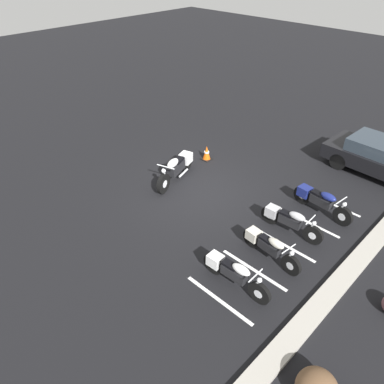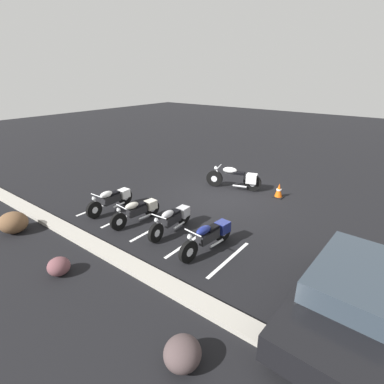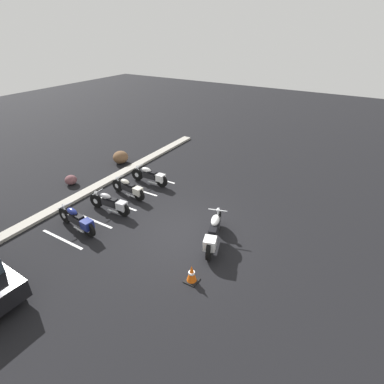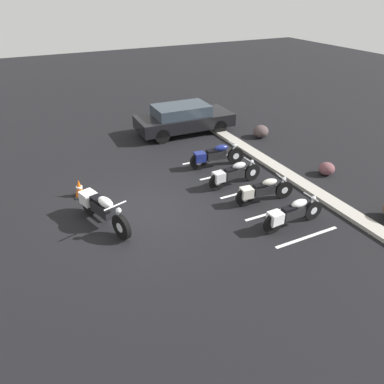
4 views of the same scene
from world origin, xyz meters
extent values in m
plane|color=black|center=(0.00, 0.00, 0.00)|extent=(60.00, 60.00, 0.00)
cylinder|color=black|center=(0.91, -0.84, 0.36)|extent=(0.73, 0.34, 0.72)
cylinder|color=silver|center=(0.91, -0.84, 0.36)|extent=(0.30, 0.21, 0.27)
cylinder|color=black|center=(-0.71, -1.34, 0.36)|extent=(0.73, 0.34, 0.72)
cylinder|color=silver|center=(-0.71, -1.34, 0.36)|extent=(0.30, 0.21, 0.27)
cube|color=black|center=(0.05, -1.11, 0.53)|extent=(0.89, 0.54, 0.33)
ellipsoid|color=white|center=(0.25, -1.04, 0.82)|extent=(0.67, 0.45, 0.26)
cube|color=black|center=(-0.13, -1.16, 0.75)|extent=(0.54, 0.39, 0.09)
cube|color=white|center=(-0.66, -1.33, 0.56)|extent=(0.54, 0.51, 0.37)
cylinder|color=silver|center=(0.78, -0.88, 0.65)|extent=(0.29, 0.15, 0.58)
cylinder|color=silver|center=(0.72, -0.90, 0.93)|extent=(0.24, 0.66, 0.04)
sphere|color=silver|center=(0.86, -0.86, 0.84)|extent=(0.15, 0.15, 0.15)
cylinder|color=silver|center=(-0.26, -1.04, 0.20)|extent=(0.60, 0.25, 0.08)
cylinder|color=black|center=(-1.77, 4.42, 0.32)|extent=(0.18, 0.65, 0.64)
cylinder|color=silver|center=(-1.77, 4.42, 0.32)|extent=(0.15, 0.25, 0.24)
cylinder|color=black|center=(-1.93, 2.93, 0.32)|extent=(0.18, 0.65, 0.64)
cylinder|color=silver|center=(-1.93, 2.93, 0.32)|extent=(0.15, 0.25, 0.24)
cube|color=black|center=(-1.85, 3.63, 0.46)|extent=(0.35, 0.76, 0.29)
ellipsoid|color=navy|center=(-1.83, 3.82, 0.72)|extent=(0.31, 0.56, 0.23)
cube|color=black|center=(-1.87, 3.46, 0.66)|extent=(0.27, 0.45, 0.08)
cube|color=navy|center=(-1.92, 2.98, 0.49)|extent=(0.39, 0.42, 0.33)
cylinder|color=silver|center=(-1.78, 4.30, 0.57)|extent=(0.08, 0.26, 0.51)
cylinder|color=silver|center=(-1.79, 4.25, 0.82)|extent=(0.60, 0.10, 0.03)
sphere|color=silver|center=(-1.77, 4.37, 0.74)|extent=(0.14, 0.14, 0.14)
cylinder|color=silver|center=(-2.01, 3.40, 0.18)|extent=(0.12, 0.53, 0.07)
cylinder|color=black|center=(-0.36, 4.21, 0.30)|extent=(0.14, 0.61, 0.61)
cylinder|color=silver|center=(-0.36, 4.21, 0.30)|extent=(0.13, 0.24, 0.23)
cylinder|color=black|center=(-0.29, 2.79, 0.30)|extent=(0.14, 0.61, 0.61)
cylinder|color=silver|center=(-0.29, 2.79, 0.30)|extent=(0.13, 0.24, 0.23)
cube|color=black|center=(-0.32, 3.45, 0.44)|extent=(0.29, 0.71, 0.28)
ellipsoid|color=#B7B7BC|center=(-0.33, 3.63, 0.69)|extent=(0.27, 0.53, 0.22)
cube|color=black|center=(-0.31, 3.29, 0.62)|extent=(0.24, 0.41, 0.07)
cube|color=#B7B7BC|center=(-0.29, 2.83, 0.47)|extent=(0.35, 0.38, 0.31)
cylinder|color=silver|center=(-0.35, 4.10, 0.54)|extent=(0.07, 0.24, 0.49)
cylinder|color=silver|center=(-0.35, 4.04, 0.78)|extent=(0.57, 0.06, 0.03)
sphere|color=silver|center=(-0.36, 4.16, 0.71)|extent=(0.13, 0.13, 0.13)
cylinder|color=silver|center=(-0.44, 3.21, 0.17)|extent=(0.09, 0.51, 0.06)
cylinder|color=black|center=(1.12, 4.41, 0.30)|extent=(0.17, 0.60, 0.59)
cylinder|color=silver|center=(1.12, 4.41, 0.30)|extent=(0.13, 0.23, 0.22)
cylinder|color=black|center=(0.98, 3.02, 0.30)|extent=(0.17, 0.60, 0.59)
cylinder|color=silver|center=(0.98, 3.02, 0.30)|extent=(0.13, 0.23, 0.22)
cube|color=black|center=(1.04, 3.67, 0.43)|extent=(0.32, 0.70, 0.27)
ellipsoid|color=beige|center=(1.06, 3.85, 0.67)|extent=(0.28, 0.52, 0.21)
cube|color=black|center=(1.03, 3.52, 0.61)|extent=(0.25, 0.41, 0.07)
cube|color=beige|center=(0.98, 3.07, 0.46)|extent=(0.36, 0.39, 0.30)
cylinder|color=silver|center=(1.11, 4.30, 0.53)|extent=(0.08, 0.24, 0.48)
cylinder|color=silver|center=(1.10, 4.24, 0.76)|extent=(0.56, 0.09, 0.03)
sphere|color=silver|center=(1.11, 4.36, 0.69)|extent=(0.13, 0.13, 0.13)
cylinder|color=silver|center=(0.90, 3.46, 0.16)|extent=(0.11, 0.50, 0.06)
cylinder|color=black|center=(2.47, 4.37, 0.31)|extent=(0.13, 0.62, 0.61)
cylinder|color=silver|center=(2.47, 4.37, 0.31)|extent=(0.12, 0.24, 0.23)
cylinder|color=black|center=(2.51, 2.93, 0.31)|extent=(0.13, 0.62, 0.61)
cylinder|color=silver|center=(2.51, 2.93, 0.31)|extent=(0.12, 0.24, 0.23)
cube|color=black|center=(2.49, 3.60, 0.44)|extent=(0.28, 0.71, 0.28)
ellipsoid|color=white|center=(2.48, 3.79, 0.70)|extent=(0.26, 0.53, 0.22)
cube|color=black|center=(2.50, 3.45, 0.63)|extent=(0.24, 0.41, 0.07)
cube|color=white|center=(2.51, 2.98, 0.47)|extent=(0.35, 0.38, 0.32)
cylinder|color=silver|center=(2.47, 4.26, 0.55)|extent=(0.06, 0.24, 0.49)
cylinder|color=silver|center=(2.47, 4.20, 0.79)|extent=(0.58, 0.05, 0.03)
sphere|color=silver|center=(2.47, 4.32, 0.71)|extent=(0.13, 0.13, 0.13)
cylinder|color=silver|center=(2.37, 3.37, 0.17)|extent=(0.08, 0.51, 0.06)
cylinder|color=black|center=(-4.89, 2.72, 0.32)|extent=(0.24, 0.65, 0.64)
cube|color=#A8A399|center=(0.00, 5.52, 0.06)|extent=(18.00, 0.50, 0.12)
ellipsoid|color=brown|center=(0.48, 6.83, 0.23)|extent=(0.67, 0.67, 0.46)
ellipsoid|color=brown|center=(3.63, 6.54, 0.34)|extent=(1.17, 1.15, 0.68)
cube|color=black|center=(-1.88, -1.37, 0.01)|extent=(0.40, 0.40, 0.03)
cone|color=#EA590F|center=(-1.88, -1.37, 0.29)|extent=(0.32, 0.32, 0.59)
cylinder|color=white|center=(-1.88, -1.37, 0.32)|extent=(0.20, 0.20, 0.06)
cube|color=white|center=(-2.58, 3.65, 0.00)|extent=(0.10, 2.10, 0.00)
cube|color=white|center=(-1.16, 3.65, 0.00)|extent=(0.10, 2.10, 0.00)
cube|color=white|center=(0.27, 3.65, 0.00)|extent=(0.10, 2.10, 0.00)
cube|color=white|center=(1.69, 3.65, 0.00)|extent=(0.10, 2.10, 0.00)
cube|color=white|center=(3.11, 3.65, 0.00)|extent=(0.10, 2.10, 0.00)
camera|label=1|loc=(7.94, 7.47, 7.41)|focal=35.00mm
camera|label=2|loc=(-6.01, 9.74, 4.76)|focal=28.00mm
camera|label=3|loc=(-7.49, -4.76, 6.75)|focal=28.00mm
camera|label=4|loc=(9.07, -2.81, 6.06)|focal=35.00mm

